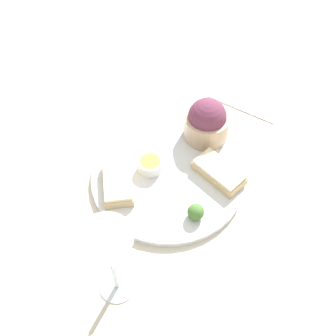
{
  "coord_description": "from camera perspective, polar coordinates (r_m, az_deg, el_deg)",
  "views": [
    {
      "loc": [
        -0.48,
        0.04,
        0.7
      ],
      "look_at": [
        0.0,
        0.0,
        0.03
      ],
      "focal_mm": 45.0,
      "sensor_mm": 36.0,
      "label": 1
    }
  ],
  "objects": [
    {
      "name": "ground_plane",
      "position": [
        0.85,
        0.0,
        -1.35
      ],
      "size": [
        4.0,
        4.0,
        0.0
      ],
      "primitive_type": "plane",
      "color": "beige"
    },
    {
      "name": "dinner_plate",
      "position": [
        0.84,
        0.0,
        -1.08
      ],
      "size": [
        0.31,
        0.31,
        0.01
      ],
      "color": "silver",
      "rests_on": "ground_plane"
    },
    {
      "name": "salad_bowl",
      "position": [
        0.87,
        5.27,
        6.29
      ],
      "size": [
        0.09,
        0.09,
        0.09
      ],
      "color": "tan",
      "rests_on": "dinner_plate"
    },
    {
      "name": "sauce_ramekin",
      "position": [
        0.83,
        -2.44,
        0.49
      ],
      "size": [
        0.05,
        0.05,
        0.03
      ],
      "color": "white",
      "rests_on": "dinner_plate"
    },
    {
      "name": "cheese_toast_near",
      "position": [
        0.81,
        -6.84,
        -1.99
      ],
      "size": [
        0.1,
        0.06,
        0.03
      ],
      "color": "#D1B27F",
      "rests_on": "dinner_plate"
    },
    {
      "name": "cheese_toast_far",
      "position": [
        0.83,
        6.92,
        -0.55
      ],
      "size": [
        0.11,
        0.11,
        0.03
      ],
      "color": "#D1B27F",
      "rests_on": "dinner_plate"
    },
    {
      "name": "wine_glass",
      "position": [
        0.63,
        -7.98,
        -11.47
      ],
      "size": [
        0.08,
        0.08,
        0.18
      ],
      "color": "silver",
      "rests_on": "ground_plane"
    },
    {
      "name": "garnish",
      "position": [
        0.77,
        3.79,
        -5.97
      ],
      "size": [
        0.03,
        0.03,
        0.03
      ],
      "color": "#477533",
      "rests_on": "dinner_plate"
    },
    {
      "name": "fork",
      "position": [
        0.98,
        9.81,
        7.98
      ],
      "size": [
        0.1,
        0.14,
        0.01
      ],
      "color": "silver",
      "rests_on": "ground_plane"
    }
  ]
}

